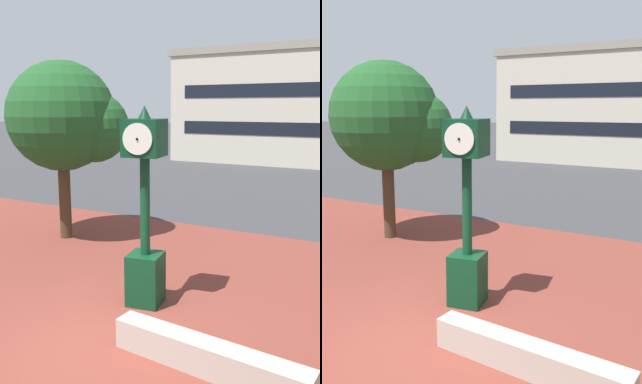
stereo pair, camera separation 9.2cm
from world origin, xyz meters
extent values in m
plane|color=#38383A|center=(0.00, 0.00, 0.00)|extent=(200.00, 200.00, 0.00)
cube|color=brown|center=(0.00, 1.93, 0.00)|extent=(44.00, 11.86, 0.01)
cube|color=#ADA393|center=(1.86, 0.21, 0.25)|extent=(3.22, 0.65, 0.50)
cube|color=#0C381E|center=(-0.18, 1.82, 0.53)|extent=(0.76, 0.76, 1.06)
cylinder|color=#0C381E|center=(-0.18, 1.82, 2.04)|extent=(0.20, 0.20, 1.97)
cube|color=#0C381E|center=(-0.18, 1.82, 3.38)|extent=(0.83, 0.83, 0.72)
cylinder|color=silver|center=(-0.25, 2.19, 3.38)|extent=(0.58, 0.13, 0.58)
sphere|color=black|center=(-0.26, 2.21, 3.38)|extent=(0.05, 0.05, 0.05)
cylinder|color=silver|center=(-0.12, 1.45, 3.38)|extent=(0.58, 0.13, 0.58)
sphere|color=black|center=(-0.11, 1.43, 3.38)|extent=(0.05, 0.05, 0.05)
cone|color=#0C381E|center=(-0.18, 1.82, 3.87)|extent=(0.25, 0.25, 0.25)
cylinder|color=#42301E|center=(-4.74, 4.64, 1.25)|extent=(0.36, 0.36, 2.49)
sphere|color=#1E5123|center=(-4.74, 4.64, 3.70)|extent=(3.22, 3.22, 3.22)
sphere|color=#1E5123|center=(-3.94, 5.12, 3.38)|extent=(2.10, 2.10, 2.10)
camera|label=1|loc=(4.18, -5.40, 3.95)|focal=41.11mm
camera|label=2|loc=(4.26, -5.35, 3.95)|focal=41.11mm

